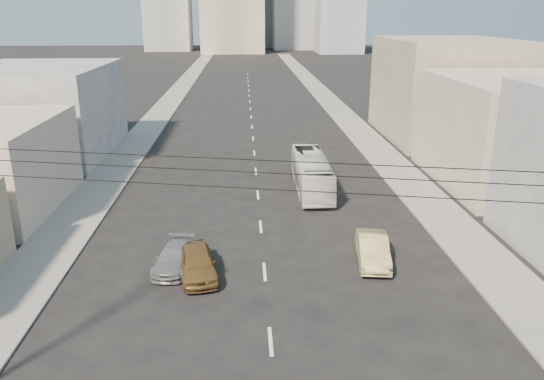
{
  "coord_description": "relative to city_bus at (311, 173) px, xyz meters",
  "views": [
    {
      "loc": [
        -0.92,
        -10.19,
        12.55
      ],
      "look_at": [
        0.52,
        16.65,
        3.5
      ],
      "focal_mm": 35.0,
      "sensor_mm": 36.0,
      "label": 1
    }
  ],
  "objects": [
    {
      "name": "sidewalk_left",
      "position": [
        -15.73,
        43.02,
        -1.27
      ],
      "size": [
        3.5,
        180.0,
        0.12
      ],
      "primitive_type": "cube",
      "color": "slate",
      "rests_on": "ground"
    },
    {
      "name": "sidewalk_right",
      "position": [
        7.77,
        43.02,
        -1.27
      ],
      "size": [
        3.5,
        180.0,
        0.12
      ],
      "primitive_type": "cube",
      "color": "slate",
      "rests_on": "ground"
    },
    {
      "name": "lane_dashes",
      "position": [
        -3.98,
        26.02,
        -1.32
      ],
      "size": [
        0.15,
        104.0,
        0.01
      ],
      "color": "silver",
      "rests_on": "ground"
    },
    {
      "name": "city_bus",
      "position": [
        0.0,
        0.0,
        0.0
      ],
      "size": [
        2.31,
        9.55,
        2.65
      ],
      "primitive_type": "imported",
      "rotation": [
        0.0,
        0.0,
        -0.01
      ],
      "color": "silver",
      "rests_on": "ground"
    },
    {
      "name": "sedan_brown",
      "position": [
        -7.34,
        -13.22,
        -0.59
      ],
      "size": [
        2.51,
        4.57,
        1.47
      ],
      "primitive_type": "imported",
      "rotation": [
        0.0,
        0.0,
        0.18
      ],
      "color": "brown",
      "rests_on": "ground"
    },
    {
      "name": "sedan_tan",
      "position": [
        1.75,
        -12.15,
        -0.61
      ],
      "size": [
        2.06,
        4.52,
        1.44
      ],
      "primitive_type": "imported",
      "rotation": [
        0.0,
        0.0,
        -0.13
      ],
      "color": "tan",
      "rests_on": "ground"
    },
    {
      "name": "sedan_grey",
      "position": [
        -8.61,
        -12.3,
        -0.74
      ],
      "size": [
        2.13,
        4.21,
        1.17
      ],
      "primitive_type": "imported",
      "rotation": [
        0.0,
        0.0,
        -0.12
      ],
      "color": "slate",
      "rests_on": "ground"
    },
    {
      "name": "overhead_wires",
      "position": [
        -3.98,
        -25.48,
        7.64
      ],
      "size": [
        23.01,
        5.02,
        0.72
      ],
      "color": "black",
      "rests_on": "ground"
    },
    {
      "name": "bldg_right_mid",
      "position": [
        15.52,
        1.02,
        2.67
      ],
      "size": [
        11.0,
        14.0,
        8.0
      ],
      "primitive_type": "cube",
      "color": "#B2A690",
      "rests_on": "ground"
    },
    {
      "name": "bldg_right_far",
      "position": [
        16.02,
        17.02,
        3.67
      ],
      "size": [
        12.0,
        16.0,
        10.0
      ],
      "primitive_type": "cube",
      "color": "gray",
      "rests_on": "ground"
    },
    {
      "name": "bldg_left_far",
      "position": [
        -23.48,
        12.02,
        2.67
      ],
      "size": [
        12.0,
        16.0,
        8.0
      ],
      "primitive_type": "cube",
      "color": "gray",
      "rests_on": "ground"
    },
    {
      "name": "midrise_east",
      "position": [
        26.02,
        138.02,
        12.67
      ],
      "size": [
        14.0,
        14.0,
        28.0
      ],
      "primitive_type": "cube",
      "color": "#999DA2",
      "rests_on": "ground"
    }
  ]
}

